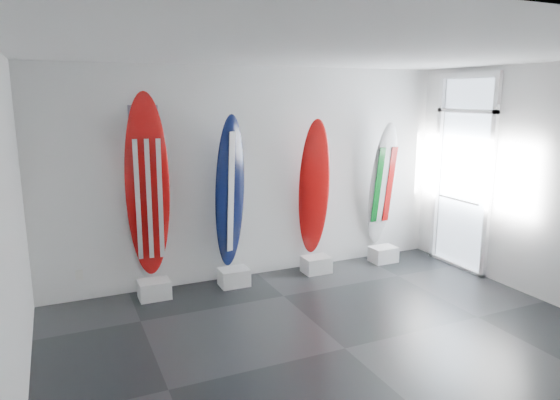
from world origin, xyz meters
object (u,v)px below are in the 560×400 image
surfboard_italy (382,185)px  surfboard_navy (230,193)px  surfboard_usa (148,188)px  surfboard_swiss (314,188)px

surfboard_italy → surfboard_navy: bearing=-178.3°
surfboard_usa → surfboard_navy: surfboard_usa is taller
surfboard_italy → surfboard_usa: bearing=-178.3°
surfboard_navy → surfboard_italy: surfboard_navy is taller
surfboard_usa → surfboard_swiss: surfboard_usa is taller
surfboard_navy → surfboard_swiss: (1.30, 0.00, -0.04)m
surfboard_usa → surfboard_navy: size_ratio=1.15×
surfboard_usa → surfboard_italy: size_ratio=1.23×
surfboard_swiss → surfboard_italy: 1.21m
surfboard_swiss → surfboard_italy: surfboard_swiss is taller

